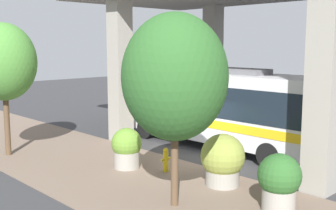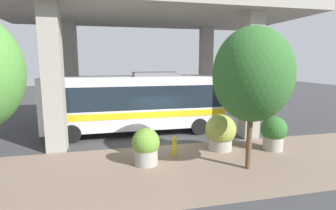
{
  "view_description": "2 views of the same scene",
  "coord_description": "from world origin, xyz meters",
  "px_view_note": "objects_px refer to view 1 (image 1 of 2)",
  "views": [
    {
      "loc": [
        -12.15,
        -11.22,
        4.76
      ],
      "look_at": [
        -0.27,
        1.03,
        2.28
      ],
      "focal_mm": 45.0,
      "sensor_mm": 36.0,
      "label": 1
    },
    {
      "loc": [
        -12.82,
        2.7,
        4.29
      ],
      "look_at": [
        -0.65,
        -0.13,
        2.25
      ],
      "focal_mm": 28.0,
      "sensor_mm": 36.0,
      "label": 2
    }
  ],
  "objects_px": {
    "bus": "(219,104)",
    "planter_middle": "(127,148)",
    "planter_front": "(279,181)",
    "street_tree_near": "(175,77)",
    "fire_hydrant": "(166,160)",
    "planter_back": "(223,160)",
    "street_tree_far": "(4,62)"
  },
  "relations": [
    {
      "from": "bus",
      "to": "planter_front",
      "type": "xyz_separation_m",
      "value": [
        -4.71,
        -6.06,
        -1.11
      ]
    },
    {
      "from": "planter_middle",
      "to": "planter_back",
      "type": "distance_m",
      "value": 3.99
    },
    {
      "from": "planter_back",
      "to": "street_tree_far",
      "type": "distance_m",
      "value": 10.08
    },
    {
      "from": "fire_hydrant",
      "to": "planter_back",
      "type": "xyz_separation_m",
      "value": [
        0.33,
        -2.43,
        0.42
      ]
    },
    {
      "from": "bus",
      "to": "planter_middle",
      "type": "distance_m",
      "value": 5.3
    },
    {
      "from": "bus",
      "to": "street_tree_near",
      "type": "bearing_deg",
      "value": -150.68
    },
    {
      "from": "planter_front",
      "to": "street_tree_far",
      "type": "height_order",
      "value": "street_tree_far"
    },
    {
      "from": "bus",
      "to": "planter_front",
      "type": "relative_size",
      "value": 6.3
    },
    {
      "from": "fire_hydrant",
      "to": "planter_back",
      "type": "height_order",
      "value": "planter_back"
    },
    {
      "from": "planter_middle",
      "to": "fire_hydrant",
      "type": "bearing_deg",
      "value": -63.3
    },
    {
      "from": "street_tree_far",
      "to": "planter_front",
      "type": "bearing_deg",
      "value": -75.69
    },
    {
      "from": "bus",
      "to": "fire_hydrant",
      "type": "height_order",
      "value": "bus"
    },
    {
      "from": "planter_back",
      "to": "street_tree_far",
      "type": "height_order",
      "value": "street_tree_far"
    },
    {
      "from": "bus",
      "to": "planter_front",
      "type": "distance_m",
      "value": 7.76
    },
    {
      "from": "street_tree_near",
      "to": "planter_front",
      "type": "bearing_deg",
      "value": -52.87
    },
    {
      "from": "fire_hydrant",
      "to": "planter_middle",
      "type": "distance_m",
      "value": 1.63
    },
    {
      "from": "fire_hydrant",
      "to": "planter_back",
      "type": "relative_size",
      "value": 0.52
    },
    {
      "from": "planter_middle",
      "to": "planter_back",
      "type": "relative_size",
      "value": 0.88
    },
    {
      "from": "planter_back",
      "to": "street_tree_near",
      "type": "distance_m",
      "value": 3.8
    },
    {
      "from": "fire_hydrant",
      "to": "planter_front",
      "type": "height_order",
      "value": "planter_front"
    },
    {
      "from": "street_tree_near",
      "to": "street_tree_far",
      "type": "relative_size",
      "value": 1.0
    },
    {
      "from": "planter_front",
      "to": "planter_back",
      "type": "bearing_deg",
      "value": 76.46
    },
    {
      "from": "planter_middle",
      "to": "planter_back",
      "type": "bearing_deg",
      "value": -74.78
    },
    {
      "from": "street_tree_far",
      "to": "planter_back",
      "type": "bearing_deg",
      "value": -68.42
    },
    {
      "from": "bus",
      "to": "street_tree_far",
      "type": "xyz_separation_m",
      "value": [
        -7.63,
        5.38,
        2.0
      ]
    },
    {
      "from": "bus",
      "to": "street_tree_near",
      "type": "height_order",
      "value": "street_tree_near"
    },
    {
      "from": "planter_back",
      "to": "street_tree_far",
      "type": "xyz_separation_m",
      "value": [
        -3.53,
        8.92,
        3.11
      ]
    },
    {
      "from": "bus",
      "to": "fire_hydrant",
      "type": "distance_m",
      "value": 4.82
    },
    {
      "from": "fire_hydrant",
      "to": "planter_front",
      "type": "distance_m",
      "value": 4.98
    },
    {
      "from": "planter_middle",
      "to": "street_tree_near",
      "type": "distance_m",
      "value": 5.18
    },
    {
      "from": "planter_front",
      "to": "planter_back",
      "type": "height_order",
      "value": "planter_back"
    },
    {
      "from": "bus",
      "to": "street_tree_near",
      "type": "distance_m",
      "value": 7.7
    }
  ]
}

